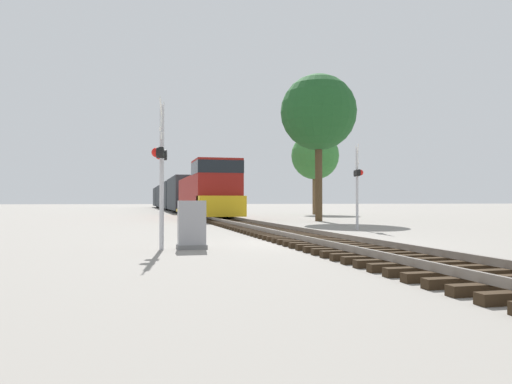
% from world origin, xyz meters
% --- Properties ---
extents(ground_plane, '(400.00, 400.00, 0.00)m').
position_xyz_m(ground_plane, '(0.00, 0.00, 0.00)').
color(ground_plane, gray).
extents(rail_track_bed, '(2.60, 160.00, 0.31)m').
position_xyz_m(rail_track_bed, '(0.00, -0.00, 0.14)').
color(rail_track_bed, black).
rests_on(rail_track_bed, ground).
extents(freight_train, '(3.07, 79.72, 4.14)m').
position_xyz_m(freight_train, '(0.00, 56.44, 2.01)').
color(freight_train, maroon).
rests_on(freight_train, ground).
extents(crossing_signal_near, '(0.46, 1.02, 4.09)m').
position_xyz_m(crossing_signal_near, '(-4.80, -0.99, 2.40)').
color(crossing_signal_near, '#B7B7BC').
rests_on(crossing_signal_near, ground).
extents(crossing_signal_far, '(0.55, 1.01, 3.93)m').
position_xyz_m(crossing_signal_far, '(4.47, 6.32, 2.41)').
color(crossing_signal_far, '#B7B7BC').
rests_on(crossing_signal_far, ground).
extents(relay_cabinet, '(0.81, 0.55, 1.33)m').
position_xyz_m(relay_cabinet, '(-3.96, -0.99, 0.65)').
color(relay_cabinet, slate).
rests_on(relay_cabinet, ground).
extents(tree_far_right, '(4.95, 4.95, 9.59)m').
position_xyz_m(tree_far_right, '(6.19, 15.76, 7.07)').
color(tree_far_right, '#473521').
rests_on(tree_far_right, ground).
extents(tree_mid_background, '(4.66, 4.66, 8.08)m').
position_xyz_m(tree_mid_background, '(11.69, 31.05, 5.70)').
color(tree_mid_background, brown).
rests_on(tree_mid_background, ground).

